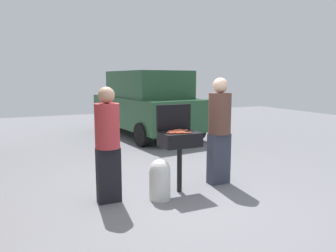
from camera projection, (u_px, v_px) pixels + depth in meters
ground_plane at (174, 197)px, 4.93m from camera, size 24.00×24.00×0.00m
bbq_grill at (180, 141)px, 5.04m from camera, size 0.60×0.44×0.97m
grill_lid_open at (174, 117)px, 5.19m from camera, size 0.60×0.05×0.42m
hot_dog_0 at (177, 131)px, 5.03m from camera, size 0.13×0.04×0.03m
hot_dog_1 at (179, 132)px, 4.97m from camera, size 0.13×0.03×0.03m
hot_dog_2 at (173, 132)px, 4.97m from camera, size 0.13×0.03×0.03m
hot_dog_3 at (184, 131)px, 5.11m from camera, size 0.13×0.03×0.03m
hot_dog_4 at (182, 132)px, 4.92m from camera, size 0.13×0.04×0.03m
hot_dog_5 at (178, 130)px, 5.16m from camera, size 0.13×0.04×0.03m
hot_dog_6 at (173, 133)px, 4.87m from camera, size 0.13×0.03×0.03m
hot_dog_7 at (171, 133)px, 4.91m from camera, size 0.13×0.03×0.03m
hot_dog_8 at (172, 131)px, 5.05m from camera, size 0.13×0.04×0.03m
hot_dog_9 at (180, 133)px, 4.87m from camera, size 0.13×0.04×0.03m
hot_dog_10 at (187, 133)px, 4.89m from camera, size 0.13×0.04×0.03m
propane_tank at (160, 179)px, 4.80m from camera, size 0.32×0.32×0.62m
person_left at (108, 141)px, 4.61m from camera, size 0.36×0.36×1.69m
person_right at (219, 127)px, 5.44m from camera, size 0.38×0.38×1.82m
parked_minivan at (146, 103)px, 10.11m from camera, size 2.46×4.60×2.02m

